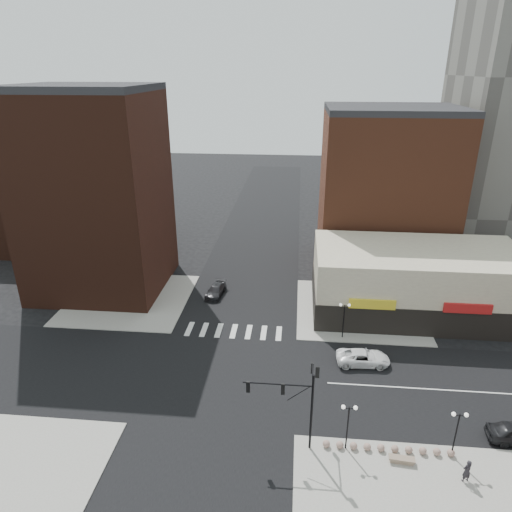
{
  "coord_description": "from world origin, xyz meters",
  "views": [
    {
      "loc": [
        6.61,
        -35.62,
        27.68
      ],
      "look_at": [
        2.81,
        4.21,
        11.0
      ],
      "focal_mm": 32.0,
      "sensor_mm": 36.0,
      "label": 1
    }
  ],
  "objects_px": {
    "traffic_signal": "(299,394)",
    "dark_sedan_north": "(216,290)",
    "street_lamp_se_b": "(458,423)",
    "pedestrian": "(467,471)",
    "white_suv": "(363,358)",
    "stone_bench": "(402,460)",
    "street_lamp_ne": "(344,312)",
    "street_lamp_se_a": "(349,416)"
  },
  "relations": [
    {
      "from": "traffic_signal",
      "to": "dark_sedan_north",
      "type": "relative_size",
      "value": 1.66
    },
    {
      "from": "white_suv",
      "to": "dark_sedan_north",
      "type": "distance_m",
      "value": 21.84
    },
    {
      "from": "street_lamp_ne",
      "to": "dark_sedan_north",
      "type": "relative_size",
      "value": 0.89
    },
    {
      "from": "white_suv",
      "to": "street_lamp_ne",
      "type": "bearing_deg",
      "value": 16.85
    },
    {
      "from": "traffic_signal",
      "to": "white_suv",
      "type": "bearing_deg",
      "value": 60.24
    },
    {
      "from": "street_lamp_se_a",
      "to": "pedestrian",
      "type": "bearing_deg",
      "value": -15.25
    },
    {
      "from": "traffic_signal",
      "to": "dark_sedan_north",
      "type": "distance_m",
      "value": 27.2
    },
    {
      "from": "pedestrian",
      "to": "stone_bench",
      "type": "xyz_separation_m",
      "value": [
        -4.21,
        1.26,
        -0.71
      ]
    },
    {
      "from": "street_lamp_se_a",
      "to": "white_suv",
      "type": "height_order",
      "value": "street_lamp_se_a"
    },
    {
      "from": "street_lamp_se_b",
      "to": "street_lamp_ne",
      "type": "height_order",
      "value": "same"
    },
    {
      "from": "street_lamp_ne",
      "to": "dark_sedan_north",
      "type": "height_order",
      "value": "street_lamp_ne"
    },
    {
      "from": "stone_bench",
      "to": "street_lamp_se_a",
      "type": "bearing_deg",
      "value": 171.77
    },
    {
      "from": "street_lamp_se_a",
      "to": "pedestrian",
      "type": "xyz_separation_m",
      "value": [
        8.28,
        -2.26,
        -2.22
      ]
    },
    {
      "from": "pedestrian",
      "to": "stone_bench",
      "type": "height_order",
      "value": "pedestrian"
    },
    {
      "from": "street_lamp_ne",
      "to": "white_suv",
      "type": "bearing_deg",
      "value": -70.01
    },
    {
      "from": "dark_sedan_north",
      "to": "street_lamp_se_b",
      "type": "bearing_deg",
      "value": -39.73
    },
    {
      "from": "street_lamp_ne",
      "to": "stone_bench",
      "type": "height_order",
      "value": "street_lamp_ne"
    },
    {
      "from": "traffic_signal",
      "to": "dark_sedan_north",
      "type": "height_order",
      "value": "traffic_signal"
    },
    {
      "from": "street_lamp_se_a",
      "to": "street_lamp_se_b",
      "type": "relative_size",
      "value": 1.0
    },
    {
      "from": "street_lamp_se_a",
      "to": "white_suv",
      "type": "distance_m",
      "value": 12.0
    },
    {
      "from": "street_lamp_se_a",
      "to": "white_suv",
      "type": "relative_size",
      "value": 0.79
    },
    {
      "from": "street_lamp_se_b",
      "to": "pedestrian",
      "type": "bearing_deg",
      "value": -82.87
    },
    {
      "from": "traffic_signal",
      "to": "street_lamp_se_b",
      "type": "relative_size",
      "value": 1.87
    },
    {
      "from": "stone_bench",
      "to": "street_lamp_ne",
      "type": "bearing_deg",
      "value": 105.81
    },
    {
      "from": "street_lamp_se_a",
      "to": "pedestrian",
      "type": "relative_size",
      "value": 2.2
    },
    {
      "from": "street_lamp_ne",
      "to": "white_suv",
      "type": "relative_size",
      "value": 0.79
    },
    {
      "from": "traffic_signal",
      "to": "white_suv",
      "type": "distance_m",
      "value": 13.63
    },
    {
      "from": "street_lamp_ne",
      "to": "stone_bench",
      "type": "xyz_separation_m",
      "value": [
        3.08,
        -17.0,
        -2.93
      ]
    },
    {
      "from": "white_suv",
      "to": "pedestrian",
      "type": "relative_size",
      "value": 2.79
    },
    {
      "from": "traffic_signal",
      "to": "white_suv",
      "type": "height_order",
      "value": "traffic_signal"
    },
    {
      "from": "dark_sedan_north",
      "to": "stone_bench",
      "type": "height_order",
      "value": "dark_sedan_north"
    },
    {
      "from": "white_suv",
      "to": "dark_sedan_north",
      "type": "height_order",
      "value": "white_suv"
    },
    {
      "from": "dark_sedan_north",
      "to": "pedestrian",
      "type": "relative_size",
      "value": 2.47
    },
    {
      "from": "street_lamp_se_a",
      "to": "traffic_signal",
      "type": "bearing_deg",
      "value": 177.43
    },
    {
      "from": "street_lamp_se_b",
      "to": "street_lamp_se_a",
      "type": "bearing_deg",
      "value": 180.0
    },
    {
      "from": "street_lamp_se_b",
      "to": "street_lamp_ne",
      "type": "xyz_separation_m",
      "value": [
        -7.0,
        16.0,
        0.0
      ]
    },
    {
      "from": "traffic_signal",
      "to": "street_lamp_se_b",
      "type": "xyz_separation_m",
      "value": [
        11.76,
        -0.17,
        -1.67
      ]
    },
    {
      "from": "street_lamp_se_a",
      "to": "street_lamp_se_b",
      "type": "xyz_separation_m",
      "value": [
        8.0,
        0.0,
        0.0
      ]
    },
    {
      "from": "street_lamp_se_b",
      "to": "white_suv",
      "type": "relative_size",
      "value": 0.79
    },
    {
      "from": "street_lamp_se_a",
      "to": "dark_sedan_north",
      "type": "xyz_separation_m",
      "value": [
        -14.65,
        24.72,
        -2.61
      ]
    },
    {
      "from": "traffic_signal",
      "to": "street_lamp_ne",
      "type": "bearing_deg",
      "value": 73.25
    },
    {
      "from": "street_lamp_se_b",
      "to": "white_suv",
      "type": "height_order",
      "value": "street_lamp_se_b"
    }
  ]
}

